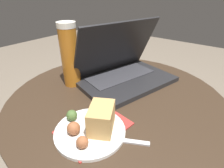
# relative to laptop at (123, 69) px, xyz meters

# --- Properties ---
(table) EXTENTS (0.76, 0.76, 0.56)m
(table) POSITION_rel_laptop_xyz_m (-0.11, -0.05, -0.21)
(table) COLOR black
(table) RESTS_ON ground_plane
(napkin) EXTENTS (0.20, 0.16, 0.00)m
(napkin) POSITION_rel_laptop_xyz_m (-0.28, -0.10, -0.05)
(napkin) COLOR #B7332D
(napkin) RESTS_ON table
(laptop) EXTENTS (0.42, 0.33, 0.24)m
(laptop) POSITION_rel_laptop_xyz_m (0.00, 0.00, 0.00)
(laptop) COLOR #232326
(laptop) RESTS_ON table
(beer_glass) EXTENTS (0.07, 0.07, 0.24)m
(beer_glass) POSITION_rel_laptop_xyz_m (-0.15, 0.14, 0.07)
(beer_glass) COLOR #C6701E
(beer_glass) RESTS_ON table
(snack_plate) EXTENTS (0.19, 0.19, 0.08)m
(snack_plate) POSITION_rel_laptop_xyz_m (-0.29, -0.11, -0.02)
(snack_plate) COLOR white
(snack_plate) RESTS_ON table
(fork) EXTENTS (0.10, 0.16, 0.00)m
(fork) POSITION_rel_laptop_xyz_m (-0.29, -0.16, -0.05)
(fork) COLOR silver
(fork) RESTS_ON table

